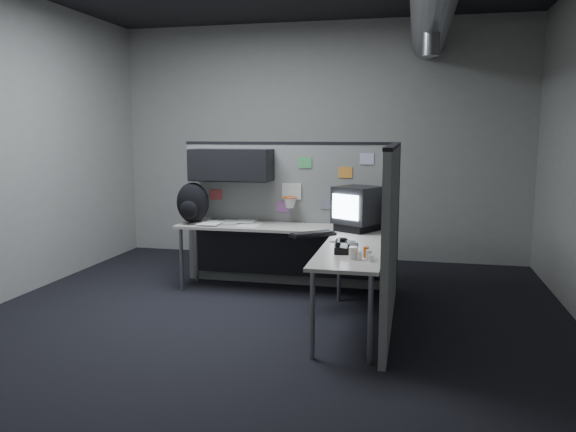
% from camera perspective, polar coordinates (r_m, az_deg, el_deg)
% --- Properties ---
extents(room, '(5.62, 5.62, 3.22)m').
position_cam_1_polar(room, '(4.92, 4.25, 12.69)').
color(room, black).
rests_on(room, ground).
extents(partition_back, '(2.44, 0.42, 1.63)m').
position_cam_1_polar(partition_back, '(6.32, -1.49, 1.79)').
color(partition_back, gray).
rests_on(partition_back, ground).
extents(partition_right, '(0.07, 2.23, 1.63)m').
position_cam_1_polar(partition_right, '(5.15, 10.44, -1.89)').
color(partition_right, gray).
rests_on(partition_right, ground).
extents(desk, '(2.31, 2.11, 0.73)m').
position_cam_1_polar(desk, '(5.77, 1.08, -2.69)').
color(desk, '#BDB4AA').
rests_on(desk, ground).
extents(monitor, '(0.54, 0.54, 0.46)m').
position_cam_1_polar(monitor, '(5.80, 7.07, 0.82)').
color(monitor, black).
rests_on(monitor, desk).
extents(keyboard, '(0.45, 0.41, 0.04)m').
position_cam_1_polar(keyboard, '(5.49, 2.51, -1.85)').
color(keyboard, black).
rests_on(keyboard, desk).
extents(mouse, '(0.24, 0.25, 0.04)m').
position_cam_1_polar(mouse, '(5.22, 5.57, -2.46)').
color(mouse, black).
rests_on(mouse, desk).
extents(phone, '(0.22, 0.24, 0.10)m').
position_cam_1_polar(phone, '(4.76, 5.86, -3.25)').
color(phone, black).
rests_on(phone, desk).
extents(bottles, '(0.14, 0.18, 0.09)m').
position_cam_1_polar(bottles, '(4.53, 7.94, -3.93)').
color(bottles, silver).
rests_on(bottles, desk).
extents(cup, '(0.09, 0.09, 0.10)m').
position_cam_1_polar(cup, '(4.52, 6.66, -3.75)').
color(cup, white).
rests_on(cup, desk).
extents(papers, '(0.88, 0.57, 0.02)m').
position_cam_1_polar(papers, '(6.32, -6.59, -0.60)').
color(papers, white).
rests_on(papers, desk).
extents(backpack, '(0.43, 0.41, 0.45)m').
position_cam_1_polar(backpack, '(6.33, -9.68, 1.27)').
color(backpack, black).
rests_on(backpack, desk).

